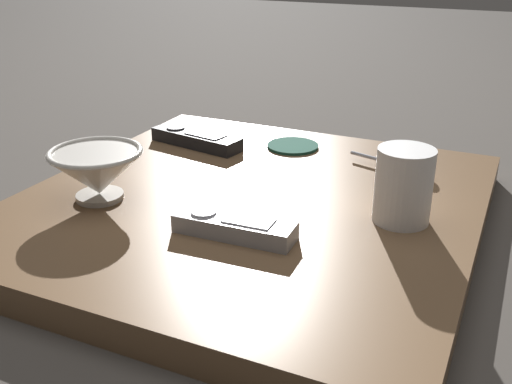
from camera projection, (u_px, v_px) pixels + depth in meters
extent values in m
plane|color=#47423D|center=(250.00, 222.00, 0.90)|extent=(6.00, 6.00, 0.00)
cube|color=brown|center=(250.00, 210.00, 0.89)|extent=(0.64, 0.67, 0.04)
cylinder|color=beige|center=(100.00, 196.00, 0.87)|extent=(0.07, 0.07, 0.01)
cone|color=beige|center=(97.00, 173.00, 0.86)|extent=(0.13, 0.13, 0.06)
torus|color=beige|center=(95.00, 153.00, 0.85)|extent=(0.13, 0.13, 0.01)
cylinder|color=white|center=(404.00, 186.00, 0.79)|extent=(0.08, 0.08, 0.10)
cylinder|color=#A3A5B2|center=(385.00, 161.00, 0.98)|extent=(0.13, 0.04, 0.01)
sphere|color=#A3A5B2|center=(426.00, 172.00, 0.94)|extent=(0.02, 0.02, 0.02)
cube|color=black|center=(196.00, 139.00, 1.09)|extent=(0.18, 0.08, 0.02)
cylinder|color=#4C4C54|center=(176.00, 128.00, 1.11)|extent=(0.03, 0.03, 0.00)
cube|color=#4C4C54|center=(206.00, 135.00, 1.07)|extent=(0.08, 0.05, 0.00)
cube|color=#9E9EA3|center=(235.00, 227.00, 0.76)|extent=(0.16, 0.05, 0.02)
cylinder|color=silver|center=(204.00, 212.00, 0.77)|extent=(0.03, 0.03, 0.00)
cube|color=silver|center=(249.00, 220.00, 0.75)|extent=(0.06, 0.04, 0.00)
cylinder|color=#194738|center=(293.00, 146.00, 1.08)|extent=(0.09, 0.09, 0.01)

